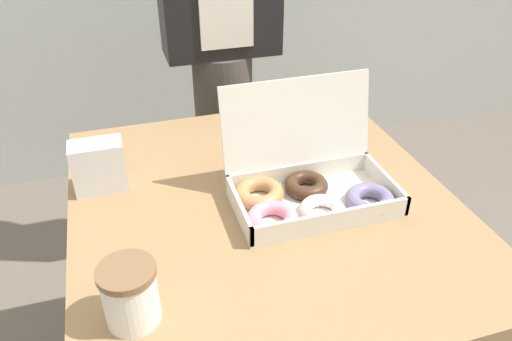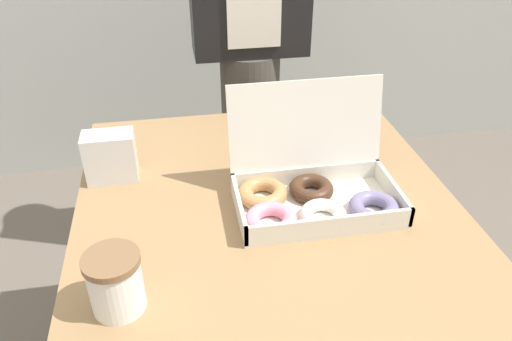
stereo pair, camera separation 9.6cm
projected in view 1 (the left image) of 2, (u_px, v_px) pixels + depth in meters
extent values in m
cube|color=#99754C|center=(263.00, 318.00, 1.28)|extent=(0.81, 0.88, 0.74)
cube|color=silver|center=(314.00, 204.00, 1.06)|extent=(0.34, 0.19, 0.01)
cube|color=silver|center=(239.00, 208.00, 1.01)|extent=(0.01, 0.19, 0.04)
cube|color=silver|center=(385.00, 182.00, 1.09)|extent=(0.01, 0.19, 0.04)
cube|color=silver|center=(333.00, 221.00, 0.97)|extent=(0.34, 0.01, 0.04)
cube|color=silver|center=(299.00, 172.00, 1.12)|extent=(0.34, 0.01, 0.04)
cube|color=silver|center=(297.00, 122.00, 1.08)|extent=(0.34, 0.05, 0.19)
torus|color=pink|center=(273.00, 219.00, 0.99)|extent=(0.15, 0.15, 0.03)
torus|color=#B27F4C|center=(260.00, 194.00, 1.06)|extent=(0.15, 0.15, 0.03)
torus|color=white|center=(323.00, 210.00, 1.02)|extent=(0.13, 0.13, 0.03)
torus|color=#422819|center=(307.00, 186.00, 1.09)|extent=(0.10, 0.10, 0.03)
torus|color=slate|center=(370.00, 200.00, 1.04)|extent=(0.11, 0.11, 0.03)
cylinder|color=white|center=(131.00, 297.00, 0.78)|extent=(0.09, 0.09, 0.10)
cylinder|color=brown|center=(126.00, 272.00, 0.75)|extent=(0.09, 0.09, 0.01)
cube|color=silver|center=(99.00, 166.00, 1.08)|extent=(0.11, 0.06, 0.11)
cylinder|color=#4C4742|center=(226.00, 160.00, 1.85)|extent=(0.20, 0.20, 0.82)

